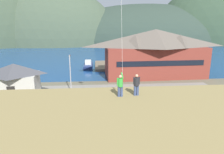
{
  "coord_description": "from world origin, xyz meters",
  "views": [
    {
      "loc": [
        -1.36,
        -22.05,
        11.03
      ],
      "look_at": [
        1.13,
        9.0,
        3.11
      ],
      "focal_mm": 32.07,
      "sensor_mm": 36.0,
      "label": 1
    }
  ],
  "objects": [
    {
      "name": "bay_water",
      "position": [
        0.0,
        60.0,
        0.01
      ],
      "size": [
        360.0,
        84.0,
        0.03
      ],
      "primitive_type": "cube",
      "color": "navy",
      "rests_on": "ground"
    },
    {
      "name": "parked_car_back_row_left",
      "position": [
        6.46,
        0.42,
        1.06
      ],
      "size": [
        4.25,
        2.15,
        1.82
      ],
      "color": "navy",
      "rests_on": "parking_lot_pad"
    },
    {
      "name": "far_hill_center_saddle",
      "position": [
        34.66,
        117.99,
        0.0
      ],
      "size": [
        140.77,
        68.07,
        51.27
      ],
      "primitive_type": "ellipsoid",
      "color": "#2D3D33",
      "rests_on": "ground"
    },
    {
      "name": "person_kite_flyer",
      "position": [
        0.47,
        -7.23,
        6.61
      ],
      "size": [
        0.52,
        0.68,
        1.86
      ],
      "color": "#384770",
      "rests_on": "grassy_hill_foreground"
    },
    {
      "name": "far_hill_far_shoulder",
      "position": [
        85.64,
        114.92,
        0.0
      ],
      "size": [
        96.76,
        62.55,
        83.61
      ],
      "primitive_type": "ellipsoid",
      "color": "#334733",
      "rests_on": "ground"
    },
    {
      "name": "far_hill_east_peak",
      "position": [
        -26.9,
        111.07,
        0.0
      ],
      "size": [
        82.15,
        54.94,
        70.17
      ],
      "primitive_type": "ellipsoid",
      "color": "#42513D",
      "rests_on": "ground"
    },
    {
      "name": "parked_car_corner_spot",
      "position": [
        -6.06,
        -0.19,
        1.06
      ],
      "size": [
        4.29,
        2.23,
        1.82
      ],
      "color": "silver",
      "rests_on": "parking_lot_pad"
    },
    {
      "name": "parked_car_front_row_silver",
      "position": [
        13.3,
        6.27,
        1.06
      ],
      "size": [
        4.29,
        2.23,
        1.82
      ],
      "color": "slate",
      "rests_on": "parking_lot_pad"
    },
    {
      "name": "parking_light_pole",
      "position": [
        -5.66,
        10.56,
        3.83
      ],
      "size": [
        0.24,
        0.78,
        6.4
      ],
      "color": "#ADADB2",
      "rests_on": "parking_lot_pad"
    },
    {
      "name": "moored_boat_wharfside",
      "position": [
        -3.54,
        32.03,
        0.72
      ],
      "size": [
        2.31,
        7.19,
        2.16
      ],
      "color": "navy",
      "rests_on": "ground"
    },
    {
      "name": "parking_lot_pad",
      "position": [
        0.0,
        5.0,
        0.05
      ],
      "size": [
        40.0,
        20.0,
        0.1
      ],
      "primitive_type": "cube",
      "color": "gray",
      "rests_on": "ground"
    },
    {
      "name": "wharf_dock",
      "position": [
        -0.04,
        32.9,
        0.35
      ],
      "size": [
        3.2,
        12.89,
        0.7
      ],
      "color": "#70604C",
      "rests_on": "ground"
    },
    {
      "name": "parked_car_mid_row_far",
      "position": [
        13.61,
        1.46,
        1.06
      ],
      "size": [
        4.27,
        2.18,
        1.82
      ],
      "color": "black",
      "rests_on": "parking_lot_pad"
    },
    {
      "name": "ground_plane",
      "position": [
        0.0,
        0.0,
        0.0
      ],
      "size": [
        600.0,
        600.0,
        0.0
      ],
      "primitive_type": "plane",
      "color": "#66604C"
    },
    {
      "name": "person_companion",
      "position": [
        1.78,
        -7.08,
        6.59
      ],
      "size": [
        0.55,
        0.4,
        1.74
      ],
      "color": "#384770",
      "rests_on": "grassy_hill_foreground"
    },
    {
      "name": "parked_car_lone_by_shed",
      "position": [
        -6.59,
        5.69,
        1.06
      ],
      "size": [
        4.32,
        2.29,
        1.82
      ],
      "color": "black",
      "rests_on": "parking_lot_pad"
    },
    {
      "name": "harbor_lodge",
      "position": [
        11.69,
        21.23,
        5.53
      ],
      "size": [
        23.25,
        9.95,
        10.42
      ],
      "color": "brown",
      "rests_on": "ground"
    },
    {
      "name": "storage_shed_near_lot",
      "position": [
        -13.85,
        8.67,
        2.89
      ],
      "size": [
        7.5,
        5.94,
        5.58
      ],
      "color": "beige",
      "rests_on": "ground"
    },
    {
      "name": "parked_car_front_row_red",
      "position": [
        2.18,
        5.72,
        1.06
      ],
      "size": [
        4.25,
        2.16,
        1.82
      ],
      "color": "silver",
      "rests_on": "parking_lot_pad"
    }
  ]
}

